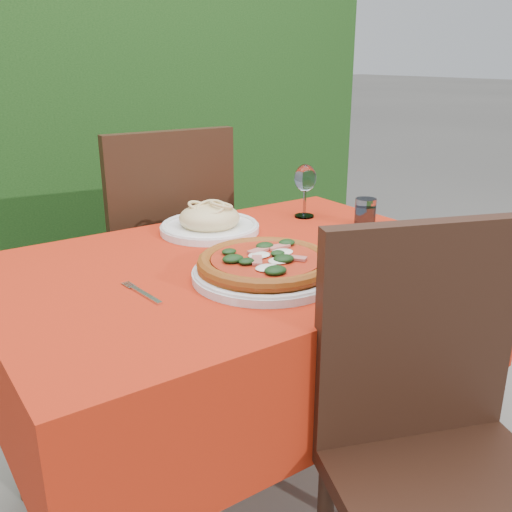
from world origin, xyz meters
TOP-DOWN VIEW (x-y plane):
  - ground at (0.00, 0.00)m, footprint 60.00×60.00m
  - hedge at (0.00, 1.55)m, footprint 3.20×0.55m
  - dining_table at (0.00, 0.00)m, footprint 1.26×0.86m
  - chair_near at (0.06, -0.61)m, footprint 0.56×0.56m
  - chair_far at (0.09, 0.66)m, footprint 0.49×0.49m
  - pizza_plate at (-0.02, -0.15)m, footprint 0.39×0.39m
  - pasta_plate at (0.06, 0.26)m, footprint 0.30×0.30m
  - water_glass at (0.50, 0.04)m, footprint 0.07×0.07m
  - wine_glass at (0.41, 0.23)m, footprint 0.07×0.07m
  - fork at (-0.30, -0.08)m, footprint 0.04×0.17m

SIDE VIEW (x-z plane):
  - ground at x=0.00m, z-range 0.00..0.00m
  - chair_near at x=0.06m, z-range 0.07..1.02m
  - chair_far at x=0.09m, z-range 0.07..1.09m
  - dining_table at x=0.00m, z-range 0.22..0.97m
  - fork at x=-0.30m, z-range 0.75..0.75m
  - pasta_plate at x=0.06m, z-range 0.74..0.82m
  - pizza_plate at x=-0.02m, z-range 0.75..0.81m
  - water_glass at x=0.50m, z-range 0.74..0.83m
  - wine_glass at x=0.41m, z-range 0.78..0.96m
  - hedge at x=0.00m, z-range 0.03..1.81m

